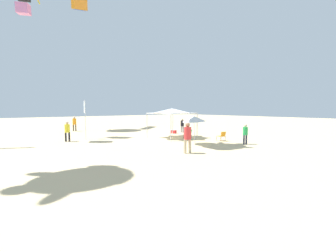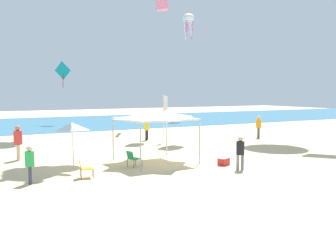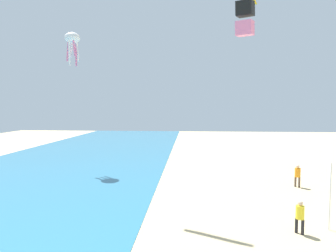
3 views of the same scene
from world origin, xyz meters
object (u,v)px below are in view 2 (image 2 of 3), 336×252
(person_watching_sky, at_px, (18,140))
(person_by_tent, at_px, (259,125))
(canopy_tent, at_px, (155,115))
(banner_flag, at_px, (164,113))
(beach_umbrella, at_px, (72,127))
(person_kite_handler, at_px, (147,127))
(person_near_umbrella, at_px, (30,161))
(folding_chair_near_cooler, at_px, (133,158))
(kite_octopus_white, at_px, (189,19))
(cooler_box, at_px, (224,161))
(person_far_stroller, at_px, (240,150))
(kite_diamond_teal, at_px, (63,71))
(folding_chair_left_of_tent, at_px, (84,167))

(person_watching_sky, distance_m, person_by_tent, 18.46)
(canopy_tent, height_order, banner_flag, banner_flag)
(beach_umbrella, distance_m, person_kite_handler, 10.55)
(person_near_umbrella, xyz_separation_m, person_by_tent, (18.66, 7.33, 0.14))
(folding_chair_near_cooler, distance_m, kite_octopus_white, 35.63)
(folding_chair_near_cooler, bearing_deg, cooler_box, -128.43)
(person_far_stroller, bearing_deg, canopy_tent, -56.60)
(beach_umbrella, relative_size, kite_diamond_teal, 0.74)
(folding_chair_near_cooler, bearing_deg, banner_flag, -53.11)
(person_kite_handler, height_order, kite_diamond_teal, kite_diamond_teal)
(person_watching_sky, xyz_separation_m, person_far_stroller, (9.06, -7.81, -0.17))
(cooler_box, bearing_deg, kite_octopus_white, 61.97)
(person_near_umbrella, height_order, person_far_stroller, person_far_stroller)
(person_watching_sky, relative_size, kite_octopus_white, 0.56)
(banner_flag, bearing_deg, person_watching_sky, -165.37)
(person_far_stroller, bearing_deg, beach_umbrella, -38.29)
(canopy_tent, xyz_separation_m, kite_diamond_teal, (1.16, 26.12, 3.53))
(banner_flag, bearing_deg, folding_chair_near_cooler, -127.36)
(person_watching_sky, bearing_deg, person_kite_handler, 126.44)
(cooler_box, bearing_deg, person_near_umbrella, 176.48)
(person_near_umbrella, relative_size, person_far_stroller, 0.97)
(person_far_stroller, bearing_deg, cooler_box, -92.34)
(kite_diamond_teal, bearing_deg, person_near_umbrella, -64.77)
(beach_umbrella, relative_size, cooler_box, 3.09)
(cooler_box, xyz_separation_m, person_kite_handler, (0.77, 10.95, 0.80))
(canopy_tent, xyz_separation_m, folding_chair_near_cooler, (-1.58, -0.68, -2.03))
(person_near_umbrella, relative_size, kite_diamond_teal, 0.52)
(kite_diamond_teal, bearing_deg, canopy_tent, -51.77)
(kite_diamond_teal, bearing_deg, person_watching_sky, -68.06)
(canopy_tent, distance_m, cooler_box, 4.32)
(person_far_stroller, relative_size, kite_octopus_white, 0.48)
(beach_umbrella, height_order, folding_chair_left_of_tent, beach_umbrella)
(folding_chair_near_cooler, relative_size, kite_diamond_teal, 0.27)
(person_kite_handler, bearing_deg, folding_chair_left_of_tent, 3.38)
(cooler_box, relative_size, person_near_umbrella, 0.46)
(banner_flag, height_order, person_near_umbrella, banner_flag)
(person_kite_handler, bearing_deg, person_watching_sky, -25.17)
(beach_umbrella, bearing_deg, person_near_umbrella, -129.16)
(person_near_umbrella, bearing_deg, kite_diamond_teal, -8.23)
(folding_chair_near_cooler, bearing_deg, folding_chair_left_of_tent, 97.81)
(person_kite_handler, bearing_deg, cooler_box, 36.45)
(person_far_stroller, height_order, kite_octopus_white, kite_octopus_white)
(beach_umbrella, distance_m, person_watching_sky, 3.72)
(person_watching_sky, distance_m, kite_octopus_white, 35.10)
(canopy_tent, xyz_separation_m, person_kite_handler, (3.47, 8.49, -1.51))
(folding_chair_left_of_tent, relative_size, person_near_umbrella, 0.52)
(person_watching_sky, height_order, person_far_stroller, person_watching_sky)
(beach_umbrella, bearing_deg, person_by_tent, 14.68)
(folding_chair_near_cooler, relative_size, banner_flag, 0.23)
(banner_flag, relative_size, person_kite_handler, 2.08)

